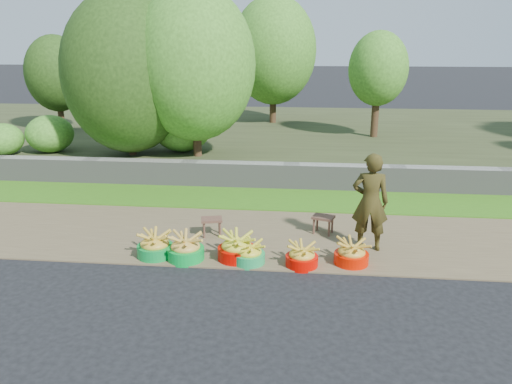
# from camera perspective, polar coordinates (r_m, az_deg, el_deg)

# --- Properties ---
(ground_plane) EXTENTS (120.00, 120.00, 0.00)m
(ground_plane) POSITION_cam_1_polar(r_m,az_deg,el_deg) (6.99, 2.79, -9.11)
(ground_plane) COLOR black
(ground_plane) RESTS_ON ground
(dirt_shoulder) EXTENTS (80.00, 2.50, 0.02)m
(dirt_shoulder) POSITION_cam_1_polar(r_m,az_deg,el_deg) (8.13, 3.29, -5.20)
(dirt_shoulder) COLOR brown
(dirt_shoulder) RESTS_ON ground
(grass_verge) EXTENTS (80.00, 1.50, 0.04)m
(grass_verge) POSITION_cam_1_polar(r_m,az_deg,el_deg) (10.01, 3.85, -0.86)
(grass_verge) COLOR #367316
(grass_verge) RESTS_ON ground
(retaining_wall) EXTENTS (80.00, 0.35, 0.55)m
(retaining_wall) POSITION_cam_1_polar(r_m,az_deg,el_deg) (10.75, 4.05, 1.81)
(retaining_wall) COLOR gray
(retaining_wall) RESTS_ON ground
(earth_bank) EXTENTS (80.00, 10.00, 0.50)m
(earth_bank) POSITION_cam_1_polar(r_m,az_deg,el_deg) (15.54, 4.70, 6.39)
(earth_bank) COLOR #353C1F
(earth_bank) RESTS_ON ground
(basin_a) EXTENTS (0.53, 0.53, 0.39)m
(basin_a) POSITION_cam_1_polar(r_m,az_deg,el_deg) (7.51, -11.47, -6.07)
(basin_a) COLOR #0A8834
(basin_a) RESTS_ON ground
(basin_b) EXTENTS (0.53, 0.53, 0.40)m
(basin_b) POSITION_cam_1_polar(r_m,az_deg,el_deg) (7.34, -8.05, -6.44)
(basin_b) COLOR #039731
(basin_b) RESTS_ON ground
(basin_c) EXTENTS (0.55, 0.55, 0.41)m
(basin_c) POSITION_cam_1_polar(r_m,az_deg,el_deg) (7.27, -2.23, -6.44)
(basin_c) COLOR #C60600
(basin_c) RESTS_ON ground
(basin_d) EXTENTS (0.46, 0.46, 0.34)m
(basin_d) POSITION_cam_1_polar(r_m,az_deg,el_deg) (7.17, -0.82, -7.06)
(basin_d) COLOR #1D984D
(basin_d) RESTS_ON ground
(basin_e) EXTENTS (0.46, 0.46, 0.34)m
(basin_e) POSITION_cam_1_polar(r_m,az_deg,el_deg) (7.11, 5.26, -7.34)
(basin_e) COLOR #D10700
(basin_e) RESTS_ON ground
(basin_f) EXTENTS (0.49, 0.49, 0.36)m
(basin_f) POSITION_cam_1_polar(r_m,az_deg,el_deg) (7.26, 10.85, -6.97)
(basin_f) COLOR red
(basin_f) RESTS_ON ground
(stool_left) EXTENTS (0.38, 0.33, 0.30)m
(stool_left) POSITION_cam_1_polar(r_m,az_deg,el_deg) (8.11, -5.09, -3.42)
(stool_left) COLOR brown
(stool_left) RESTS_ON dirt_shoulder
(stool_right) EXTENTS (0.40, 0.35, 0.30)m
(stool_right) POSITION_cam_1_polar(r_m,az_deg,el_deg) (8.25, 7.70, -3.15)
(stool_right) COLOR brown
(stool_right) RESTS_ON dirt_shoulder
(vendor_woman) EXTENTS (0.57, 0.39, 1.49)m
(vendor_woman) POSITION_cam_1_polar(r_m,az_deg,el_deg) (7.61, 12.92, -1.12)
(vendor_woman) COLOR black
(vendor_woman) RESTS_ON dirt_shoulder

